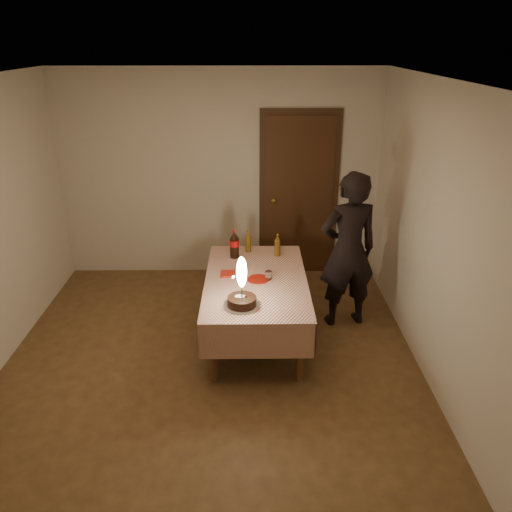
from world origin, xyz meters
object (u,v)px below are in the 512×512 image
amber_bottle_left (248,242)px  photographer (348,251)px  birthday_cake (242,293)px  dining_table (256,287)px  red_plate (258,279)px  red_cup (241,275)px  amber_bottle_right (277,246)px  cola_bottle (234,244)px  clear_cup (268,275)px

amber_bottle_left → photographer: bearing=-21.2°
photographer → birthday_cake: bearing=-142.8°
dining_table → birthday_cake: bearing=-103.8°
red_plate → red_cup: (-0.17, -0.01, 0.05)m
birthday_cake → photographer: bearing=37.2°
amber_bottle_left → red_cup: bearing=-95.5°
birthday_cake → amber_bottle_right: bearing=71.4°
cola_bottle → red_plate: bearing=-65.4°
cola_bottle → amber_bottle_right: bearing=5.0°
red_plate → photographer: size_ratio=0.13×
red_plate → red_cup: red_cup is taller
red_cup → amber_bottle_left: amber_bottle_left is taller
clear_cup → amber_bottle_left: (-0.20, 0.71, 0.07)m
birthday_cake → amber_bottle_right: birthday_cake is taller
dining_table → cola_bottle: size_ratio=5.42×
red_plate → amber_bottle_left: (-0.10, 0.71, 0.11)m
birthday_cake → red_plate: 0.56m
red_cup → clear_cup: 0.27m
dining_table → clear_cup: clear_cup is taller
red_cup → photographer: photographer is taller
red_plate → clear_cup: bearing=2.3°
clear_cup → photographer: (0.84, 0.30, 0.13)m
amber_bottle_left → amber_bottle_right: (0.32, -0.12, 0.00)m
red_plate → cola_bottle: cola_bottle is taller
dining_table → birthday_cake: (-0.13, -0.54, 0.22)m
clear_cup → amber_bottle_left: amber_bottle_left is taller
birthday_cake → amber_bottle_left: size_ratio=1.88×
birthday_cake → dining_table: bearing=76.2°
birthday_cake → cola_bottle: bearing=95.1°
dining_table → red_cup: 0.21m
clear_cup → birthday_cake: bearing=-115.9°
birthday_cake → red_cup: size_ratio=4.80×
amber_bottle_left → photographer: (1.05, -0.40, 0.06)m
birthday_cake → photographer: size_ratio=0.28×
dining_table → amber_bottle_right: bearing=67.3°
red_cup → red_plate: bearing=2.3°
birthday_cake → amber_bottle_right: (0.38, 1.12, -0.01)m
dining_table → clear_cup: 0.19m
birthday_cake → cola_bottle: 1.08m
amber_bottle_left → dining_table: bearing=-83.6°
red_plate → amber_bottle_right: (0.22, 0.59, 0.11)m
red_cup → cola_bottle: (-0.08, 0.56, 0.10)m
cola_bottle → amber_bottle_right: (0.47, 0.04, -0.03)m
clear_cup → photographer: size_ratio=0.05×
photographer → cola_bottle: bearing=168.4°
birthday_cake → red_plate: birthday_cake is taller
red_plate → amber_bottle_right: amber_bottle_right is taller
birthday_cake → red_plate: size_ratio=2.18×
red_plate → amber_bottle_left: bearing=98.2°
amber_bottle_left → red_plate: bearing=-81.8°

